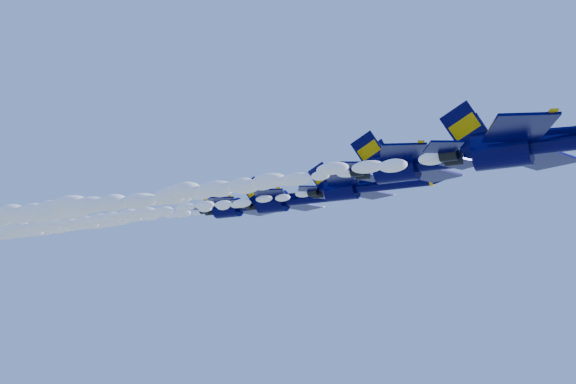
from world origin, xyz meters
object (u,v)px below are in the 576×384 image
at_px(jet_second, 435,161).
at_px(jet_lead, 557,140).
at_px(jet_fourth, 297,199).
at_px(jet_fifth, 249,205).
at_px(jet_third, 370,185).

bearing_deg(jet_second, jet_lead, -38.01).
bearing_deg(jet_fourth, jet_second, -37.81).
xyz_separation_m(jet_lead, jet_fourth, (-31.23, 24.29, 3.76)).
xyz_separation_m(jet_second, jet_fifth, (-31.79, 23.96, 3.64)).
bearing_deg(jet_third, jet_fifth, 149.15).
distance_m(jet_lead, jet_second, 13.34).
relative_size(jet_third, jet_fourth, 0.95).
distance_m(jet_fourth, jet_fifth, 13.58).
relative_size(jet_fourth, jet_fifth, 0.98).
bearing_deg(jet_third, jet_lead, -43.12).
bearing_deg(jet_fourth, jet_fifth, 144.57).
xyz_separation_m(jet_fourth, jet_fifth, (-10.98, 7.81, 1.69)).
bearing_deg(jet_fourth, jet_third, -25.75).
relative_size(jet_lead, jet_fourth, 1.09).
bearing_deg(jet_third, jet_fourth, 154.25).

